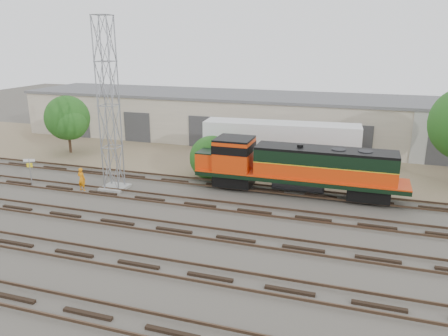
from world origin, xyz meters
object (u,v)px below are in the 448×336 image
(worker, at_px, (82,179))
(locomotive, at_px, (295,167))
(signal_tower, at_px, (109,109))
(semi_trailer, at_px, (284,140))

(worker, bearing_deg, locomotive, -160.23)
(signal_tower, relative_size, semi_trailer, 0.93)
(locomotive, relative_size, signal_tower, 1.21)
(signal_tower, relative_size, worker, 7.07)
(worker, xyz_separation_m, semi_trailer, (13.93, 10.75, 1.75))
(locomotive, bearing_deg, worker, -165.01)
(signal_tower, xyz_separation_m, worker, (-2.20, -1.16, -5.46))
(signal_tower, distance_m, semi_trailer, 15.60)
(worker, bearing_deg, signal_tower, -147.53)
(locomotive, bearing_deg, semi_trailer, 107.57)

